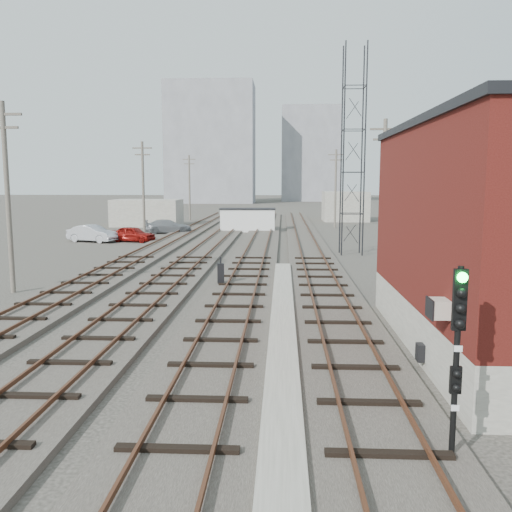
# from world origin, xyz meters

# --- Properties ---
(ground) EXTENTS (320.00, 320.00, 0.00)m
(ground) POSITION_xyz_m (0.00, 60.00, 0.00)
(ground) COLOR #282621
(ground) RESTS_ON ground
(track_right) EXTENTS (3.20, 90.00, 0.39)m
(track_right) POSITION_xyz_m (2.50, 39.00, 0.11)
(track_right) COLOR #332D28
(track_right) RESTS_ON ground
(track_mid_right) EXTENTS (3.20, 90.00, 0.39)m
(track_mid_right) POSITION_xyz_m (-1.50, 39.00, 0.11)
(track_mid_right) COLOR #332D28
(track_mid_right) RESTS_ON ground
(track_mid_left) EXTENTS (3.20, 90.00, 0.39)m
(track_mid_left) POSITION_xyz_m (-5.50, 39.00, 0.11)
(track_mid_left) COLOR #332D28
(track_mid_left) RESTS_ON ground
(track_left) EXTENTS (3.20, 90.00, 0.39)m
(track_left) POSITION_xyz_m (-9.50, 39.00, 0.11)
(track_left) COLOR #332D28
(track_left) RESTS_ON ground
(platform_curb) EXTENTS (0.90, 28.00, 0.26)m
(platform_curb) POSITION_xyz_m (0.50, 14.00, 0.13)
(platform_curb) COLOR gray
(platform_curb) RESTS_ON ground
(brick_building) EXTENTS (6.54, 12.20, 7.22)m
(brick_building) POSITION_xyz_m (7.50, 12.00, 3.63)
(brick_building) COLOR gray
(brick_building) RESTS_ON ground
(lattice_tower) EXTENTS (1.60, 1.60, 15.00)m
(lattice_tower) POSITION_xyz_m (5.50, 35.00, 7.50)
(lattice_tower) COLOR black
(lattice_tower) RESTS_ON ground
(utility_pole_left_a) EXTENTS (1.80, 0.24, 9.00)m
(utility_pole_left_a) POSITION_xyz_m (-12.50, 20.00, 4.80)
(utility_pole_left_a) COLOR #595147
(utility_pole_left_a) RESTS_ON ground
(utility_pole_left_b) EXTENTS (1.80, 0.24, 9.00)m
(utility_pole_left_b) POSITION_xyz_m (-12.50, 45.00, 4.80)
(utility_pole_left_b) COLOR #595147
(utility_pole_left_b) RESTS_ON ground
(utility_pole_left_c) EXTENTS (1.80, 0.24, 9.00)m
(utility_pole_left_c) POSITION_xyz_m (-12.50, 70.00, 4.80)
(utility_pole_left_c) COLOR #595147
(utility_pole_left_c) RESTS_ON ground
(utility_pole_right_a) EXTENTS (1.80, 0.24, 9.00)m
(utility_pole_right_a) POSITION_xyz_m (6.50, 28.00, 4.80)
(utility_pole_right_a) COLOR #595147
(utility_pole_right_a) RESTS_ON ground
(utility_pole_right_b) EXTENTS (1.80, 0.24, 9.00)m
(utility_pole_right_b) POSITION_xyz_m (6.50, 58.00, 4.80)
(utility_pole_right_b) COLOR #595147
(utility_pole_right_b) RESTS_ON ground
(apartment_left) EXTENTS (22.00, 14.00, 30.00)m
(apartment_left) POSITION_xyz_m (-18.00, 135.00, 15.00)
(apartment_left) COLOR gray
(apartment_left) RESTS_ON ground
(apartment_right) EXTENTS (16.00, 12.00, 26.00)m
(apartment_right) POSITION_xyz_m (8.00, 150.00, 13.00)
(apartment_right) COLOR gray
(apartment_right) RESTS_ON ground
(shed_left) EXTENTS (8.00, 5.00, 3.20)m
(shed_left) POSITION_xyz_m (-16.00, 60.00, 1.60)
(shed_left) COLOR gray
(shed_left) RESTS_ON ground
(shed_right) EXTENTS (6.00, 6.00, 4.00)m
(shed_right) POSITION_xyz_m (9.00, 70.00, 2.00)
(shed_right) COLOR gray
(shed_right) RESTS_ON ground
(signal_mast) EXTENTS (0.40, 0.40, 3.79)m
(signal_mast) POSITION_xyz_m (3.70, 4.74, 2.19)
(signal_mast) COLOR gray
(signal_mast) RESTS_ON ground
(switch_stand) EXTENTS (0.39, 0.39, 1.43)m
(switch_stand) POSITION_xyz_m (-2.65, 21.89, 0.68)
(switch_stand) COLOR black
(switch_stand) RESTS_ON ground
(site_trailer) EXTENTS (6.08, 2.87, 2.51)m
(site_trailer) POSITION_xyz_m (-3.33, 53.20, 1.27)
(site_trailer) COLOR white
(site_trailer) RESTS_ON ground
(car_red) EXTENTS (4.37, 2.67, 1.39)m
(car_red) POSITION_xyz_m (-12.91, 42.44, 0.69)
(car_red) COLOR maroon
(car_red) RESTS_ON ground
(car_silver) EXTENTS (4.85, 2.96, 1.51)m
(car_silver) POSITION_xyz_m (-16.44, 42.11, 0.75)
(car_silver) COLOR #AEB0B6
(car_silver) RESTS_ON ground
(car_grey) EXTENTS (5.18, 2.87, 1.42)m
(car_grey) POSITION_xyz_m (-11.47, 50.73, 0.71)
(car_grey) COLOR gray
(car_grey) RESTS_ON ground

